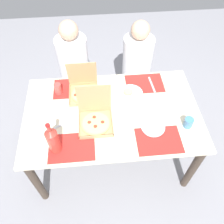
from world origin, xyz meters
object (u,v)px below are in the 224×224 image
(soda_bottle, at_px, (53,140))
(cup_spare, at_px, (58,89))
(diner_right_seat, at_px, (136,73))
(cup_dark, at_px, (188,123))
(condiment_bowl, at_px, (116,82))
(diner_left_seat, at_px, (76,75))
(pizza_box_center, at_px, (95,118))
(plate_middle, at_px, (176,85))
(pizza_box_corner_left, at_px, (83,90))
(plate_near_right, at_px, (130,93))
(plate_near_left, at_px, (153,127))

(soda_bottle, bearing_deg, cup_spare, 90.71)
(soda_bottle, relative_size, diner_right_seat, 0.28)
(diner_right_seat, bearing_deg, cup_dark, -74.11)
(condiment_bowl, bearing_deg, diner_left_seat, 136.79)
(diner_right_seat, bearing_deg, pizza_box_center, -121.01)
(diner_right_seat, bearing_deg, cup_spare, -150.63)
(plate_middle, height_order, diner_left_seat, diner_left_seat)
(pizza_box_corner_left, relative_size, pizza_box_center, 0.95)
(soda_bottle, height_order, diner_left_seat, diner_left_seat)
(plate_near_right, distance_m, diner_left_seat, 0.79)
(plate_middle, distance_m, soda_bottle, 1.26)
(plate_near_right, relative_size, plate_near_left, 1.13)
(pizza_box_corner_left, bearing_deg, plate_near_right, -6.80)
(pizza_box_center, xyz_separation_m, plate_near_left, (0.47, -0.11, -0.04))
(pizza_box_center, bearing_deg, plate_near_left, -13.21)
(plate_near_left, height_order, plate_middle, same)
(cup_dark, distance_m, condiment_bowl, 0.77)
(plate_near_right, height_order, cup_spare, cup_spare)
(pizza_box_corner_left, xyz_separation_m, cup_dark, (0.85, -0.45, -0.00))
(plate_near_left, distance_m, condiment_bowl, 0.59)
(plate_near_right, bearing_deg, diner_right_seat, 73.84)
(plate_middle, bearing_deg, soda_bottle, -151.60)
(pizza_box_center, relative_size, soda_bottle, 0.98)
(plate_near_right, height_order, plate_near_left, plate_near_right)
(cup_spare, bearing_deg, soda_bottle, -89.29)
(plate_middle, distance_m, condiment_bowl, 0.57)
(pizza_box_corner_left, bearing_deg, pizza_box_center, -74.36)
(pizza_box_center, relative_size, cup_spare, 2.90)
(diner_left_seat, distance_m, diner_right_seat, 0.69)
(plate_near_left, bearing_deg, condiment_bowl, 115.07)
(pizza_box_center, bearing_deg, plate_middle, 24.47)
(pizza_box_corner_left, distance_m, pizza_box_center, 0.35)
(soda_bottle, relative_size, diner_left_seat, 0.27)
(pizza_box_corner_left, xyz_separation_m, cup_spare, (-0.23, 0.02, 0.01))
(plate_near_left, xyz_separation_m, soda_bottle, (-0.79, -0.13, 0.12))
(plate_middle, distance_m, diner_left_seat, 1.11)
(plate_near_left, height_order, cup_dark, cup_dark)
(soda_bottle, bearing_deg, pizza_box_corner_left, 68.74)
(pizza_box_corner_left, xyz_separation_m, pizza_box_center, (0.09, -0.33, 0.00))
(pizza_box_center, height_order, soda_bottle, soda_bottle)
(plate_near_left, xyz_separation_m, plate_middle, (0.32, 0.47, 0.00))
(plate_near_left, relative_size, cup_dark, 2.25)
(plate_middle, height_order, diner_right_seat, diner_right_seat)
(soda_bottle, bearing_deg, diner_left_seat, 83.58)
(cup_spare, relative_size, diner_left_seat, 0.09)
(cup_dark, height_order, condiment_bowl, cup_dark)
(plate_near_right, bearing_deg, soda_bottle, -141.38)
(pizza_box_corner_left, bearing_deg, cup_dark, -27.92)
(cup_dark, relative_size, condiment_bowl, 1.06)
(pizza_box_center, xyz_separation_m, cup_spare, (-0.32, 0.36, 0.01))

